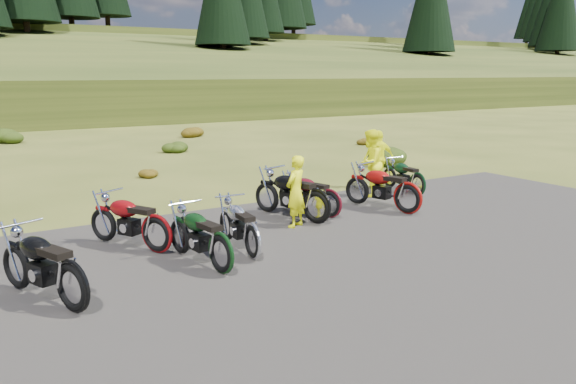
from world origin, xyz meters
TOP-DOWN VIEW (x-y plane):
  - ground at (0.00, 0.00)m, footprint 300.00×300.00m
  - gravel_pad at (0.00, -2.00)m, footprint 20.00×12.00m
  - hill_slope at (0.00, 50.00)m, footprint 300.00×45.97m
  - conifer_35 at (75.00, 72.00)m, footprint 5.28×5.28m
  - conifer_37 at (87.00, 53.00)m, footprint 7.48×7.48m
  - conifer_38 at (93.00, 59.00)m, footprint 7.04×7.04m
  - conifer_39 at (99.00, 65.00)m, footprint 6.60×6.60m
  - conifer_40 at (105.00, 71.00)m, footprint 6.16×6.16m
  - conifer_41 at (111.00, 77.00)m, footprint 5.72×5.72m
  - shrub_3 at (-3.30, 21.90)m, footprint 1.56×1.56m
  - shrub_4 at (-0.40, 9.20)m, footprint 0.77×0.77m
  - shrub_5 at (2.50, 14.50)m, footprint 1.03×1.03m
  - shrub_6 at (5.40, 19.80)m, footprint 1.30×1.30m
  - shrub_7 at (8.30, 7.10)m, footprint 1.56×1.56m
  - shrub_8 at (11.20, 12.40)m, footprint 0.77×0.77m
  - motorcycle_0 at (-4.62, -0.83)m, footprint 1.56×2.36m
  - motorcycle_1 at (-2.70, 1.20)m, footprint 1.67×2.24m
  - motorcycle_2 at (-2.13, -0.48)m, footprint 1.02×2.17m
  - motorcycle_3 at (-1.30, -0.07)m, footprint 0.79×2.01m
  - motorcycle_4 at (1.69, 1.66)m, footprint 1.21×2.07m
  - motorcycle_5 at (1.11, 1.39)m, footprint 1.45×2.44m
  - motorcycle_6 at (3.52, 0.97)m, footprint 1.36×2.36m
  - motorcycle_7 at (5.20, 2.36)m, footprint 0.75×1.93m
  - person_middle at (0.57, 1.42)m, footprint 0.70×0.61m
  - person_right_a at (4.03, 3.05)m, footprint 1.13×1.05m
  - person_right_b at (5.15, 4.00)m, footprint 1.06×0.61m

SIDE VIEW (x-z plane):
  - ground at x=0.00m, z-range 0.00..0.00m
  - gravel_pad at x=0.00m, z-range -0.02..0.02m
  - hill_slope at x=0.00m, z-range -4.69..4.69m
  - motorcycle_0 at x=-4.62m, z-range -0.59..0.59m
  - motorcycle_1 at x=-2.70m, z-range -0.56..0.56m
  - motorcycle_2 at x=-2.13m, z-range -0.55..0.55m
  - motorcycle_3 at x=-1.30m, z-range -0.52..0.52m
  - motorcycle_4 at x=1.69m, z-range -0.52..0.52m
  - motorcycle_5 at x=1.11m, z-range -0.61..0.61m
  - motorcycle_6 at x=3.52m, z-range -0.59..0.59m
  - motorcycle_7 at x=5.20m, z-range -0.50..0.50m
  - shrub_4 at x=-0.40m, z-range 0.00..0.45m
  - shrub_8 at x=11.20m, z-range 0.00..0.45m
  - shrub_5 at x=2.50m, z-range 0.00..0.61m
  - shrub_6 at x=5.40m, z-range 0.00..0.77m
  - shrub_3 at x=-3.30m, z-range 0.00..0.92m
  - shrub_7 at x=8.30m, z-range 0.00..0.92m
  - person_middle at x=0.57m, z-range 0.00..1.61m
  - person_right_b at x=5.15m, z-range 0.00..1.71m
  - person_right_a at x=4.03m, z-range 0.00..1.87m
  - conifer_37 at x=87.00m, z-range 6.17..25.17m
  - conifer_38 at x=93.00m, z-range 7.37..25.37m
  - conifer_35 at x=75.00m, z-range 9.95..23.95m
  - conifer_39 at x=99.00m, z-range 8.56..25.56m
  - conifer_41 at x=111.00m, z-range 10.15..25.15m
  - conifer_40 at x=105.00m, z-range 9.76..25.76m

